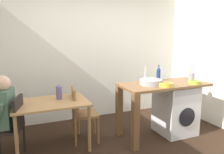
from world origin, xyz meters
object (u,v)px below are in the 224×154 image
colander (194,82)px  vase (59,92)px  chair_opposite (81,111)px  mixing_bowl (166,84)px  dining_table (51,108)px  bottle_tall_green (158,74)px  utensil_crock (192,76)px  chair_person_seat (12,125)px  washing_machine (175,109)px

colander → vase: 2.23m
chair_opposite → mixing_bowl: 1.43m
dining_table → bottle_tall_green: bottle_tall_green is taller
bottle_tall_green → utensil_crock: (0.59, -0.19, -0.06)m
utensil_crock → colander: (-0.18, -0.27, -0.04)m
bottle_tall_green → mixing_bowl: (-0.16, -0.44, -0.09)m
mixing_bowl → chair_person_seat: bearing=171.3°
bottle_tall_green → washing_machine: bearing=-47.5°
mixing_bowl → bottle_tall_green: bearing=70.1°
chair_person_seat → vase: bearing=-56.4°
chair_person_seat → bottle_tall_green: bottle_tall_green is taller
colander → bottle_tall_green: bearing=131.7°
utensil_crock → bottle_tall_green: bearing=162.3°
bottle_tall_green → mixing_bowl: bottle_tall_green is taller
colander → washing_machine: bearing=130.7°
chair_person_seat → chair_opposite: 1.04m
washing_machine → mixing_bowl: 0.68m
chair_opposite → washing_machine: bearing=87.0°
mixing_bowl → colander: 0.57m
dining_table → chair_opposite: chair_opposite is taller
utensil_crock → colander: size_ratio=1.50×
bottle_tall_green → colander: 0.62m
mixing_bowl → vase: 1.68m
chair_opposite → colander: colander is taller
colander → dining_table: bearing=168.0°
chair_person_seat → mixing_bowl: (2.28, -0.35, 0.45)m
colander → vase: (-2.15, 0.59, -0.11)m
bottle_tall_green → colander: bearing=-48.3°
chair_person_seat → vase: 0.81m
dining_table → utensil_crock: utensil_crock is taller
bottle_tall_green → utensil_crock: size_ratio=0.94×
vase → colander: bearing=-15.3°
dining_table → bottle_tall_green: size_ratio=3.90×
washing_machine → colander: (0.19, -0.22, 0.52)m
chair_person_seat → washing_machine: 2.66m
dining_table → chair_person_seat: 0.58m
chair_opposite → washing_machine: chair_opposite is taller
bottle_tall_green → vase: bearing=175.7°
colander → vase: bearing=164.7°
chair_opposite → mixing_bowl: mixing_bowl is taller
mixing_bowl → washing_machine: bearing=27.6°
chair_person_seat → chair_opposite: bearing=-63.9°
washing_machine → utensil_crock: 0.67m
chair_person_seat → chair_opposite: (1.02, 0.18, 0.00)m
chair_person_seat → chair_opposite: same height
chair_person_seat → washing_machine: bearing=-77.2°
bottle_tall_green → vase: size_ratio=1.36×
dining_table → utensil_crock: (2.48, -0.22, 0.35)m
chair_person_seat → colander: (2.85, -0.37, 0.44)m
washing_machine → bottle_tall_green: size_ratio=3.05×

